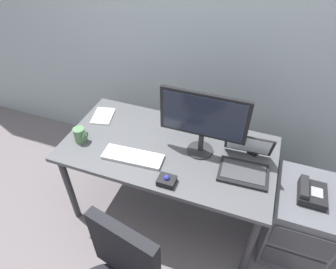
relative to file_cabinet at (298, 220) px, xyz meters
name	(u,v)px	position (x,y,z in m)	size (l,w,h in m)	color
ground_plane	(168,207)	(-0.98, -0.02, -0.29)	(8.00, 8.00, 0.00)	#655D61
back_wall	(203,13)	(-0.98, 0.71, 1.11)	(6.00, 0.10, 2.80)	#8F9BA3
desk	(168,155)	(-0.98, -0.02, 0.34)	(1.48, 0.77, 0.71)	#484A4E
file_cabinet	(298,220)	(0.00, 0.00, 0.00)	(0.42, 0.53, 0.58)	#53555C
desk_phone	(311,193)	(-0.01, -0.02, 0.33)	(0.17, 0.20, 0.09)	black
monitor_main	(203,119)	(-0.76, 0.02, 0.70)	(0.57, 0.18, 0.47)	#262628
keyboard	(133,156)	(-1.17, -0.20, 0.43)	(0.42, 0.16, 0.03)	silver
laptop	(245,162)	(-0.45, -0.03, 0.47)	(0.33, 0.33, 0.22)	black
trackball_mouse	(167,180)	(-0.88, -0.32, 0.44)	(0.11, 0.09, 0.07)	black
coffee_mug	(80,135)	(-1.59, -0.17, 0.47)	(0.09, 0.08, 0.11)	#517850
paper_notepad	(103,116)	(-1.59, 0.14, 0.42)	(0.15, 0.21, 0.01)	white
cell_phone	(256,149)	(-0.39, 0.17, 0.42)	(0.07, 0.14, 0.01)	black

